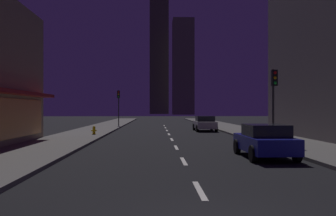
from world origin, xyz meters
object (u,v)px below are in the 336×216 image
(traffic_light_far_left, at_px, (119,100))
(traffic_light_near_right, at_px, (274,90))
(car_parked_far, at_px, (205,123))
(car_parked_near, at_px, (265,141))
(fire_hydrant_far_left, at_px, (94,130))

(traffic_light_far_left, bearing_deg, traffic_light_near_right, -64.51)
(car_parked_far, height_order, traffic_light_near_right, traffic_light_near_right)
(car_parked_near, distance_m, car_parked_far, 18.97)
(car_parked_near, relative_size, traffic_light_near_right, 1.01)
(car_parked_far, bearing_deg, traffic_light_far_left, 136.63)
(car_parked_far, relative_size, fire_hydrant_far_left, 6.48)
(traffic_light_near_right, bearing_deg, fire_hydrant_far_left, 144.12)
(fire_hydrant_far_left, xyz_separation_m, traffic_light_far_left, (0.40, 14.83, 2.74))
(fire_hydrant_far_left, bearing_deg, car_parked_far, 33.28)
(car_parked_near, bearing_deg, fire_hydrant_far_left, 126.72)
(car_parked_far, xyz_separation_m, traffic_light_near_right, (1.90, -14.48, 2.45))
(car_parked_near, bearing_deg, traffic_light_near_right, 67.07)
(car_parked_near, height_order, fire_hydrant_far_left, car_parked_near)
(car_parked_far, bearing_deg, traffic_light_near_right, -82.53)
(car_parked_far, distance_m, fire_hydrant_far_left, 11.37)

